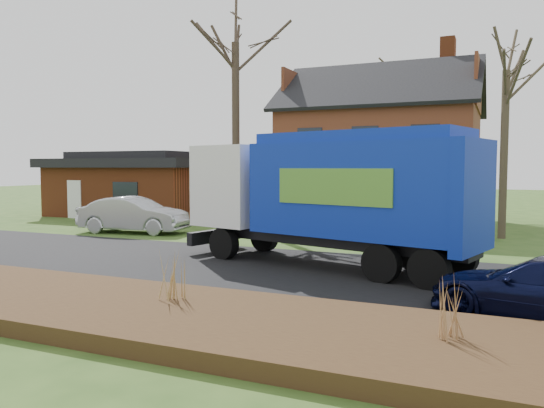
% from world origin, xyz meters
% --- Properties ---
extents(ground, '(120.00, 120.00, 0.00)m').
position_xyz_m(ground, '(0.00, 0.00, 0.00)').
color(ground, '#2C4B19').
rests_on(ground, ground).
extents(road, '(80.00, 7.00, 0.02)m').
position_xyz_m(road, '(0.00, 0.00, 0.01)').
color(road, black).
rests_on(road, ground).
extents(mulch_verge, '(80.00, 3.50, 0.30)m').
position_xyz_m(mulch_verge, '(0.00, -5.30, 0.15)').
color(mulch_verge, '#311E10').
rests_on(mulch_verge, ground).
extents(main_house, '(12.95, 8.95, 9.26)m').
position_xyz_m(main_house, '(1.49, 13.91, 4.03)').
color(main_house, beige).
rests_on(main_house, ground).
extents(ranch_house, '(9.80, 8.20, 3.70)m').
position_xyz_m(ranch_house, '(-12.00, 13.00, 1.81)').
color(ranch_house, brown).
rests_on(ranch_house, ground).
extents(garbage_truck, '(9.12, 4.55, 3.78)m').
position_xyz_m(garbage_truck, '(3.24, 1.13, 2.18)').
color(garbage_truck, black).
rests_on(garbage_truck, ground).
extents(silver_sedan, '(4.88, 2.32, 1.54)m').
position_xyz_m(silver_sedan, '(-6.85, 5.25, 0.77)').
color(silver_sedan, '#A3A6AA').
rests_on(silver_sedan, ground).
extents(tree_front_west, '(4.07, 4.07, 12.11)m').
position_xyz_m(tree_front_west, '(-4.09, 9.50, 9.98)').
color(tree_front_west, '#403126').
rests_on(tree_front_west, ground).
extents(tree_front_east, '(3.39, 3.39, 9.41)m').
position_xyz_m(tree_front_east, '(7.70, 9.60, 7.65)').
color(tree_front_east, '#473A2A').
rests_on(tree_front_east, ground).
extents(tree_back, '(3.43, 3.43, 10.87)m').
position_xyz_m(tree_back, '(2.30, 21.44, 9.06)').
color(tree_back, '#3E3625').
rests_on(tree_back, ground).
extents(grass_clump_mid, '(0.33, 0.27, 0.92)m').
position_xyz_m(grass_clump_mid, '(1.98, -4.82, 0.76)').
color(grass_clump_mid, '#A68249').
rests_on(grass_clump_mid, mulch_verge).
extents(grass_clump_east, '(0.37, 0.31, 0.93)m').
position_xyz_m(grass_clump_east, '(7.08, -5.06, 0.76)').
color(grass_clump_east, '#986E43').
rests_on(grass_clump_east, mulch_verge).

